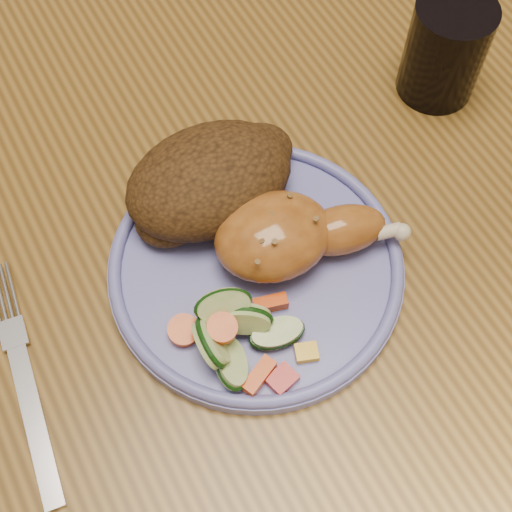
# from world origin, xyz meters

# --- Properties ---
(ground) EXTENTS (4.00, 4.00, 0.00)m
(ground) POSITION_xyz_m (0.00, 0.00, 0.00)
(ground) COLOR #533A1C
(ground) RESTS_ON ground
(dining_table) EXTENTS (0.90, 1.40, 0.75)m
(dining_table) POSITION_xyz_m (0.00, 0.00, 0.67)
(dining_table) COLOR brown
(dining_table) RESTS_ON ground
(plate) EXTENTS (0.23, 0.23, 0.01)m
(plate) POSITION_xyz_m (-0.07, -0.11, 0.76)
(plate) COLOR #6669B8
(plate) RESTS_ON dining_table
(plate_rim) EXTENTS (0.23, 0.23, 0.01)m
(plate_rim) POSITION_xyz_m (-0.07, -0.11, 0.77)
(plate_rim) COLOR #6669B8
(plate_rim) RESTS_ON plate
(chicken_leg) EXTENTS (0.15, 0.09, 0.05)m
(chicken_leg) POSITION_xyz_m (-0.04, -0.11, 0.79)
(chicken_leg) COLOR #A56022
(chicken_leg) RESTS_ON plate
(rice_pilaf) EXTENTS (0.15, 0.10, 0.06)m
(rice_pilaf) POSITION_xyz_m (-0.07, -0.04, 0.79)
(rice_pilaf) COLOR #402810
(rice_pilaf) RESTS_ON plate
(vegetable_pile) EXTENTS (0.09, 0.09, 0.05)m
(vegetable_pile) POSITION_xyz_m (-0.11, -0.16, 0.78)
(vegetable_pile) COLOR #A50A05
(vegetable_pile) RESTS_ON plate
(fork) EXTENTS (0.04, 0.17, 0.00)m
(fork) POSITION_xyz_m (-0.27, -0.12, 0.75)
(fork) COLOR silver
(fork) RESTS_ON dining_table
(drinking_glass) EXTENTS (0.07, 0.07, 0.09)m
(drinking_glass) POSITION_xyz_m (0.16, -0.02, 0.80)
(drinking_glass) COLOR black
(drinking_glass) RESTS_ON dining_table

